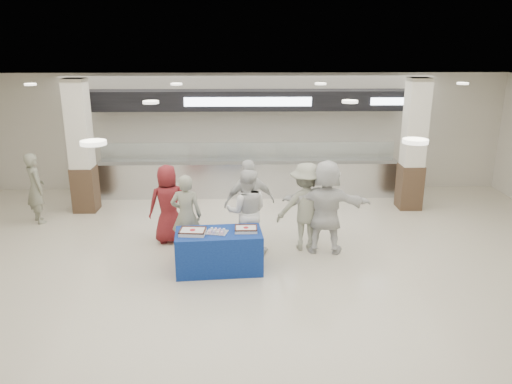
{
  "coord_description": "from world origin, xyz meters",
  "views": [
    {
      "loc": [
        -0.11,
        -7.56,
        4.1
      ],
      "look_at": [
        0.12,
        1.6,
        1.25
      ],
      "focal_mm": 35.0,
      "sensor_mm": 36.0,
      "label": 1
    }
  ],
  "objects_px": {
    "chef_tall": "(247,212)",
    "soldier_bg": "(36,188)",
    "chef_short": "(250,203)",
    "soldier_a": "(186,216)",
    "civilian_white": "(326,207)",
    "sheet_cake_left": "(193,231)",
    "cupcake_tray": "(217,231)",
    "civilian_maroon": "(168,204)",
    "sheet_cake_right": "(246,229)",
    "soldier_b": "(306,207)",
    "display_table": "(219,251)"
  },
  "relations": [
    {
      "from": "sheet_cake_right",
      "to": "soldier_a",
      "type": "distance_m",
      "value": 1.33
    },
    {
      "from": "chef_short",
      "to": "soldier_a",
      "type": "bearing_deg",
      "value": 8.5
    },
    {
      "from": "sheet_cake_left",
      "to": "civilian_white",
      "type": "distance_m",
      "value": 2.67
    },
    {
      "from": "soldier_a",
      "to": "soldier_b",
      "type": "xyz_separation_m",
      "value": [
        2.34,
        0.26,
        0.07
      ]
    },
    {
      "from": "chef_short",
      "to": "civilian_white",
      "type": "relative_size",
      "value": 0.95
    },
    {
      "from": "display_table",
      "to": "soldier_b",
      "type": "distance_m",
      "value": 2.01
    },
    {
      "from": "civilian_maroon",
      "to": "soldier_bg",
      "type": "relative_size",
      "value": 1.01
    },
    {
      "from": "display_table",
      "to": "sheet_cake_right",
      "type": "relative_size",
      "value": 3.86
    },
    {
      "from": "display_table",
      "to": "civilian_white",
      "type": "xyz_separation_m",
      "value": [
        2.06,
        0.8,
        0.57
      ]
    },
    {
      "from": "display_table",
      "to": "civilian_white",
      "type": "bearing_deg",
      "value": 16.46
    },
    {
      "from": "civilian_white",
      "to": "soldier_a",
      "type": "bearing_deg",
      "value": 9.82
    },
    {
      "from": "sheet_cake_left",
      "to": "civilian_white",
      "type": "height_order",
      "value": "civilian_white"
    },
    {
      "from": "sheet_cake_right",
      "to": "soldier_bg",
      "type": "xyz_separation_m",
      "value": [
        -4.78,
        2.59,
        0.02
      ]
    },
    {
      "from": "civilian_white",
      "to": "cupcake_tray",
      "type": "bearing_deg",
      "value": 29.61
    },
    {
      "from": "cupcake_tray",
      "to": "soldier_b",
      "type": "height_order",
      "value": "soldier_b"
    },
    {
      "from": "chef_short",
      "to": "sheet_cake_left",
      "type": "bearing_deg",
      "value": 37.25
    },
    {
      "from": "sheet_cake_left",
      "to": "chef_short",
      "type": "relative_size",
      "value": 0.27
    },
    {
      "from": "sheet_cake_right",
      "to": "soldier_b",
      "type": "distance_m",
      "value": 1.51
    },
    {
      "from": "display_table",
      "to": "soldier_bg",
      "type": "relative_size",
      "value": 0.95
    },
    {
      "from": "civilian_maroon",
      "to": "soldier_a",
      "type": "relative_size",
      "value": 1.01
    },
    {
      "from": "civilian_white",
      "to": "sheet_cake_right",
      "type": "bearing_deg",
      "value": 33.76
    },
    {
      "from": "cupcake_tray",
      "to": "soldier_a",
      "type": "height_order",
      "value": "soldier_a"
    },
    {
      "from": "cupcake_tray",
      "to": "sheet_cake_right",
      "type": "bearing_deg",
      "value": 7.88
    },
    {
      "from": "chef_tall",
      "to": "chef_short",
      "type": "xyz_separation_m",
      "value": [
        0.06,
        0.43,
        0.04
      ]
    },
    {
      "from": "sheet_cake_left",
      "to": "soldier_b",
      "type": "bearing_deg",
      "value": 25.94
    },
    {
      "from": "cupcake_tray",
      "to": "civilian_maroon",
      "type": "xyz_separation_m",
      "value": [
        -1.07,
        1.43,
        0.04
      ]
    },
    {
      "from": "chef_tall",
      "to": "chef_short",
      "type": "bearing_deg",
      "value": -95.19
    },
    {
      "from": "sheet_cake_right",
      "to": "chef_short",
      "type": "xyz_separation_m",
      "value": [
        0.08,
        1.19,
        0.1
      ]
    },
    {
      "from": "chef_tall",
      "to": "civilian_white",
      "type": "height_order",
      "value": "civilian_white"
    },
    {
      "from": "soldier_a",
      "to": "soldier_b",
      "type": "relative_size",
      "value": 0.92
    },
    {
      "from": "display_table",
      "to": "sheet_cake_left",
      "type": "relative_size",
      "value": 3.24
    },
    {
      "from": "cupcake_tray",
      "to": "chef_short",
      "type": "height_order",
      "value": "chef_short"
    },
    {
      "from": "sheet_cake_left",
      "to": "soldier_bg",
      "type": "relative_size",
      "value": 0.29
    },
    {
      "from": "chef_short",
      "to": "soldier_bg",
      "type": "xyz_separation_m",
      "value": [
        -4.86,
        1.4,
        -0.08
      ]
    },
    {
      "from": "sheet_cake_left",
      "to": "chef_tall",
      "type": "relative_size",
      "value": 0.28
    },
    {
      "from": "chef_tall",
      "to": "soldier_bg",
      "type": "bearing_deg",
      "value": -18.42
    },
    {
      "from": "display_table",
      "to": "chef_short",
      "type": "distance_m",
      "value": 1.45
    },
    {
      "from": "display_table",
      "to": "chef_tall",
      "type": "bearing_deg",
      "value": 52.34
    },
    {
      "from": "sheet_cake_right",
      "to": "cupcake_tray",
      "type": "relative_size",
      "value": 0.94
    },
    {
      "from": "sheet_cake_left",
      "to": "sheet_cake_right",
      "type": "xyz_separation_m",
      "value": [
        0.95,
        0.11,
        -0.0
      ]
    },
    {
      "from": "cupcake_tray",
      "to": "soldier_b",
      "type": "distance_m",
      "value": 1.99
    },
    {
      "from": "soldier_a",
      "to": "chef_short",
      "type": "distance_m",
      "value": 1.33
    },
    {
      "from": "display_table",
      "to": "soldier_a",
      "type": "bearing_deg",
      "value": 127.99
    },
    {
      "from": "sheet_cake_left",
      "to": "soldier_a",
      "type": "xyz_separation_m",
      "value": [
        -0.2,
        0.78,
        0.02
      ]
    },
    {
      "from": "soldier_bg",
      "to": "soldier_b",
      "type": "bearing_deg",
      "value": -143.27
    },
    {
      "from": "civilian_white",
      "to": "soldier_bg",
      "type": "distance_m",
      "value": 6.61
    },
    {
      "from": "sheet_cake_left",
      "to": "cupcake_tray",
      "type": "xyz_separation_m",
      "value": [
        0.43,
        0.04,
        -0.02
      ]
    },
    {
      "from": "soldier_a",
      "to": "soldier_b",
      "type": "height_order",
      "value": "soldier_b"
    },
    {
      "from": "chef_short",
      "to": "civilian_white",
      "type": "bearing_deg",
      "value": 149.55
    },
    {
      "from": "sheet_cake_left",
      "to": "soldier_b",
      "type": "relative_size",
      "value": 0.27
    }
  ]
}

